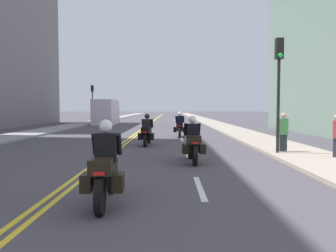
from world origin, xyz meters
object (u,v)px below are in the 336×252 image
motorcycle_1 (193,143)px  traffic_light_far (92,97)px  motorcycle_2 (147,133)px  pedestrian_1 (283,133)px  motorcycle_0 (106,171)px  parked_truck (107,113)px  traffic_light_near (279,75)px  motorcycle_3 (180,127)px

motorcycle_1 → traffic_light_far: size_ratio=0.48×
motorcycle_2 → traffic_light_far: traffic_light_far is taller
traffic_light_far → motorcycle_1: bearing=-70.4°
motorcycle_1 → pedestrian_1: size_ratio=1.30×
motorcycle_0 → parked_truck: 32.53m
traffic_light_near → pedestrian_1: bearing=47.8°
traffic_light_far → motorcycle_3: bearing=-61.4°
traffic_light_near → motorcycle_0: bearing=-129.1°
motorcycle_2 → traffic_light_near: bearing=-30.1°
motorcycle_2 → traffic_light_near: size_ratio=0.47×
motorcycle_0 → traffic_light_near: traffic_light_near is taller
motorcycle_0 → motorcycle_1: (2.02, 5.02, -0.00)m
motorcycle_3 → traffic_light_near: (3.62, -8.24, 2.48)m
pedestrian_1 → motorcycle_3: bearing=-49.2°
motorcycle_2 → pedestrian_1: bearing=-25.8°
motorcycle_0 → motorcycle_2: 10.27m
motorcycle_1 → motorcycle_0: bearing=-114.3°
motorcycle_0 → motorcycle_2: (0.09, 10.27, -0.02)m
traffic_light_far → parked_truck: bearing=-24.4°
motorcycle_2 → traffic_light_far: bearing=112.7°
motorcycle_1 → motorcycle_3: (-0.16, 9.96, 0.01)m
motorcycle_0 → motorcycle_2: motorcycle_0 is taller
motorcycle_1 → traffic_light_near: bearing=24.1°
motorcycle_1 → traffic_light_far: (-9.87, 27.76, 2.47)m
motorcycle_2 → traffic_light_far: 23.99m
traffic_light_near → motorcycle_2: bearing=146.7°
motorcycle_2 → parked_truck: 22.54m
motorcycle_2 → traffic_light_far: size_ratio=0.48×
parked_truck → pedestrian_1: bearing=-64.5°
motorcycle_3 → motorcycle_0: bearing=-93.9°
motorcycle_1 → traffic_light_near: traffic_light_near is taller
motorcycle_0 → traffic_light_far: 33.79m
motorcycle_0 → pedestrian_1: (5.81, 7.10, 0.20)m
traffic_light_near → parked_truck: bearing=114.5°
motorcycle_1 → motorcycle_3: motorcycle_3 is taller
pedestrian_1 → parked_truck: bearing=-50.4°
traffic_light_far → traffic_light_near: bearing=-62.9°
parked_truck → traffic_light_near: bearing=-65.5°
pedestrian_1 → parked_truck: (-11.86, 24.86, 0.41)m
motorcycle_0 → parked_truck: size_ratio=0.35×
motorcycle_3 → parked_truck: size_ratio=0.33×
traffic_light_far → parked_truck: size_ratio=0.70×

